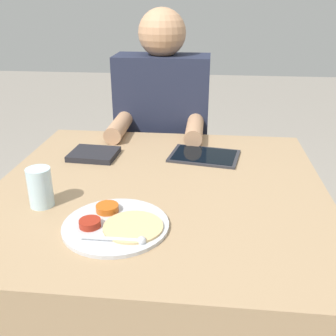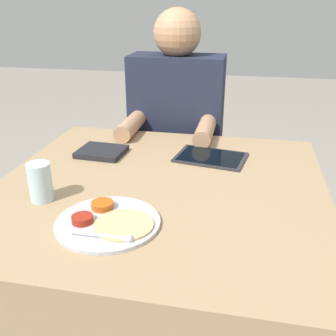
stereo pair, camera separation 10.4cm
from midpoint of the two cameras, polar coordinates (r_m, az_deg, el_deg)
dining_table at (r=1.42m, az=1.07°, el=-16.22°), size 1.02×1.00×0.75m
thali_tray at (r=1.01m, az=-5.73°, el=-7.85°), size 0.27×0.27×0.03m
red_notebook at (r=1.46m, az=-7.61°, el=2.28°), size 0.17×0.15×0.02m
tablet_device at (r=1.43m, az=8.31°, el=1.52°), size 0.27×0.21×0.01m
person_diner at (r=1.89m, az=2.75°, el=2.01°), size 0.42×0.45×1.25m
drinking_glass at (r=1.15m, az=-15.62°, el=-2.01°), size 0.07×0.07×0.11m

